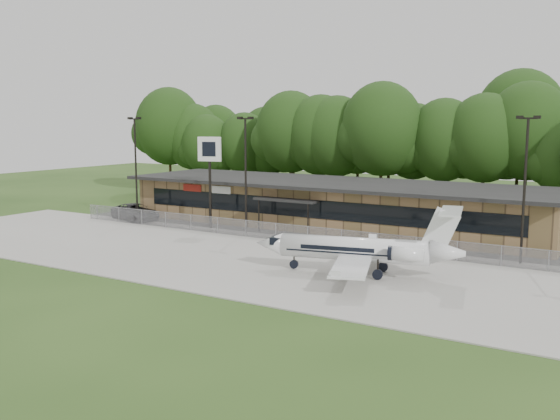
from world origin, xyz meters
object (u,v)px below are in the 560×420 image
Objects in this scene: business_jet at (362,250)px; suv at (135,212)px; terminal at (335,204)px; pole_sign at (210,159)px.

business_jet is 29.85m from suv.
pole_sign is at bearing -142.01° from terminal.
suv is at bearing -159.35° from terminal.
business_jet reaches higher than suv.
pole_sign reaches higher than business_jet.
terminal is 6.87× the size of suv.
terminal is 19.98m from suv.
terminal reaches higher than suv.
suv is at bearing 149.49° from business_jet.
terminal is at bearing 108.50° from business_jet.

